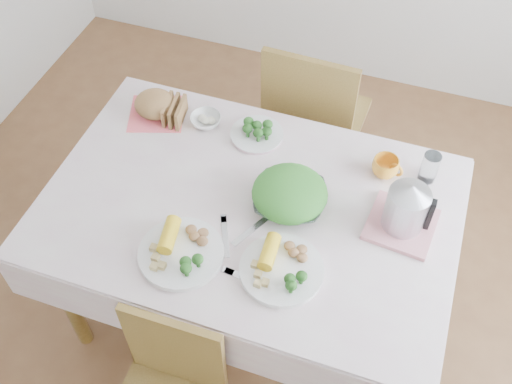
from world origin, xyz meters
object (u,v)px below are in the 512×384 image
(yellow_mug, at_px, (385,167))
(salad_bowl, at_px, (289,199))
(dining_table, at_px, (250,262))
(chair_far, at_px, (316,119))
(dinner_plate_right, at_px, (282,270))
(electric_kettle, at_px, (407,205))
(dinner_plate_left, at_px, (181,254))

(yellow_mug, bearing_deg, salad_bowl, -138.96)
(dining_table, height_order, yellow_mug, yellow_mug)
(dining_table, bearing_deg, yellow_mug, 35.28)
(chair_far, xyz_separation_m, dinner_plate_right, (0.15, -1.05, 0.31))
(yellow_mug, distance_m, electric_kettle, 0.26)
(chair_far, distance_m, salad_bowl, 0.84)
(dinner_plate_left, height_order, dinner_plate_right, same)
(dinner_plate_left, relative_size, yellow_mug, 2.88)
(dining_table, relative_size, yellow_mug, 13.68)
(dining_table, xyz_separation_m, dinner_plate_left, (-0.14, -0.28, 0.40))
(dining_table, distance_m, electric_kettle, 0.75)
(dinner_plate_left, distance_m, dinner_plate_right, 0.35)
(salad_bowl, relative_size, dinner_plate_left, 0.87)
(chair_far, relative_size, salad_bowl, 3.77)
(electric_kettle, bearing_deg, dinner_plate_right, -144.58)
(salad_bowl, distance_m, dinner_plate_left, 0.44)
(dining_table, height_order, electric_kettle, electric_kettle)
(dinner_plate_right, distance_m, yellow_mug, 0.59)
(dinner_plate_left, height_order, yellow_mug, yellow_mug)
(salad_bowl, bearing_deg, electric_kettle, 5.21)
(dinner_plate_left, bearing_deg, yellow_mug, 45.66)
(yellow_mug, bearing_deg, dining_table, -144.72)
(dining_table, bearing_deg, dinner_plate_left, -116.79)
(yellow_mug, relative_size, electric_kettle, 0.50)
(dinner_plate_right, height_order, electric_kettle, electric_kettle)
(dining_table, distance_m, dinner_plate_right, 0.50)
(dinner_plate_right, bearing_deg, dinner_plate_left, -171.69)
(salad_bowl, relative_size, dinner_plate_right, 0.90)
(dinner_plate_left, distance_m, yellow_mug, 0.83)
(dinner_plate_right, bearing_deg, dining_table, 130.34)
(dinner_plate_left, bearing_deg, electric_kettle, 28.38)
(chair_far, distance_m, electric_kettle, 0.98)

